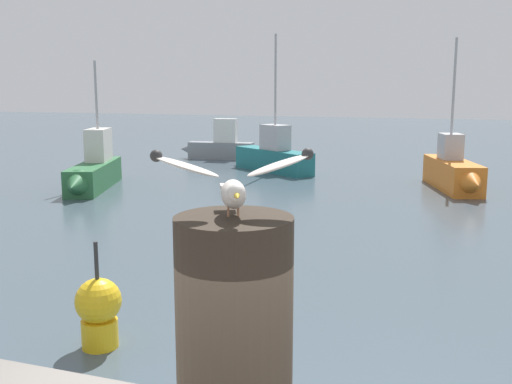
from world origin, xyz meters
TOP-DOWN VIEW (x-y plane):
  - mooring_post at (0.41, -0.46)m, footprint 0.44×0.44m
  - seagull at (0.41, -0.46)m, footprint 0.56×0.38m
  - boat_orange at (1.12, 16.52)m, footprint 2.07×4.21m
  - boat_grey at (-8.81, 21.58)m, footprint 3.36×0.94m
  - boat_green at (-9.51, 13.11)m, footprint 2.28×4.43m
  - boat_teal at (-5.56, 18.77)m, footprint 4.04×3.20m
  - channel_buoy at (-2.84, 3.39)m, footprint 0.56×0.56m

SIDE VIEW (x-z plane):
  - channel_buoy at x=-2.84m, z-range -0.19..1.14m
  - boat_orange at x=1.12m, z-range -1.76..2.87m
  - boat_grey at x=-8.81m, z-range -0.32..1.46m
  - boat_green at x=-9.51m, z-range -1.39..2.56m
  - boat_teal at x=-5.56m, z-range -1.92..3.11m
  - mooring_post at x=0.41m, z-range 1.66..2.67m
  - seagull at x=0.41m, z-range 2.67..2.92m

